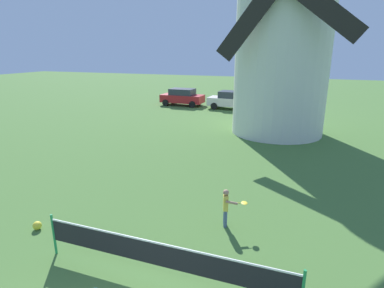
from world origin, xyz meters
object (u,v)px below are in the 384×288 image
at_px(parked_car_red, 182,97).
at_px(parked_car_cream, 234,100).
at_px(tennis_net, 160,255).
at_px(stray_ball, 37,226).
at_px(player_far, 226,206).
at_px(windmill, 284,28).

bearing_deg(parked_car_red, parked_car_cream, -3.73).
distance_m(tennis_net, stray_ball, 4.36).
height_order(player_far, parked_car_cream, parked_car_cream).
xyz_separation_m(player_far, parked_car_cream, (-4.11, 18.89, 0.16)).
relative_size(player_far, stray_ball, 4.67).
bearing_deg(stray_ball, tennis_net, -9.34).
bearing_deg(parked_car_cream, parked_car_red, 176.27).
xyz_separation_m(windmill, parked_car_cream, (-4.35, 7.14, -5.40)).
xyz_separation_m(tennis_net, stray_ball, (-4.27, 0.70, -0.56)).
relative_size(windmill, tennis_net, 2.06).
height_order(parked_car_red, parked_car_cream, same).
relative_size(parked_car_red, parked_car_cream, 0.89).
xyz_separation_m(parked_car_red, parked_car_cream, (4.96, -0.32, 0.00)).
xyz_separation_m(windmill, tennis_net, (-1.02, -14.53, -5.53)).
bearing_deg(windmill, parked_car_cream, 121.38).
relative_size(tennis_net, stray_ball, 24.15).
xyz_separation_m(tennis_net, player_far, (0.78, 2.77, -0.04)).
distance_m(windmill, tennis_net, 15.58).
xyz_separation_m(tennis_net, parked_car_cream, (-3.33, 21.66, 0.12)).
relative_size(player_far, parked_car_red, 0.29).
height_order(windmill, parked_car_red, windmill).
bearing_deg(player_far, windmill, 88.82).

